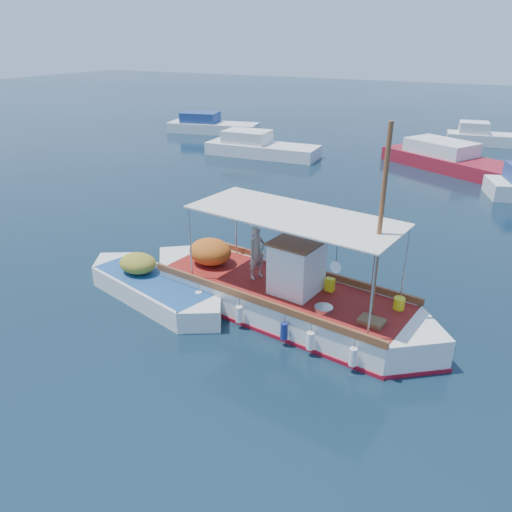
% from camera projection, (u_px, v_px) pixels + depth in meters
% --- Properties ---
extents(ground, '(160.00, 160.00, 0.00)m').
position_uv_depth(ground, '(303.00, 322.00, 14.13)').
color(ground, black).
rests_on(ground, ground).
extents(fishing_caique, '(9.65, 3.63, 5.94)m').
position_uv_depth(fishing_caique, '(279.00, 296.00, 14.43)').
color(fishing_caique, white).
rests_on(fishing_caique, ground).
extents(dinghy, '(5.70, 2.71, 1.44)m').
position_uv_depth(dinghy, '(153.00, 289.00, 15.34)').
color(dinghy, white).
rests_on(dinghy, ground).
extents(bg_boat_nw, '(7.60, 2.86, 1.80)m').
position_uv_depth(bg_boat_nw, '(259.00, 148.00, 33.19)').
color(bg_boat_nw, silver).
rests_on(bg_boat_nw, ground).
extents(bg_boat_n, '(9.88, 7.16, 1.80)m').
position_uv_depth(bg_boat_n, '(455.00, 162.00, 29.56)').
color(bg_boat_n, maroon).
rests_on(bg_boat_n, ground).
extents(bg_boat_far_w, '(7.63, 3.85, 1.80)m').
position_uv_depth(bg_boat_far_w, '(210.00, 126.00, 40.98)').
color(bg_boat_far_w, silver).
rests_on(bg_boat_far_w, ground).
extents(bg_boat_far_n, '(5.24, 2.80, 1.80)m').
position_uv_depth(bg_boat_far_n, '(481.00, 138.00, 36.58)').
color(bg_boat_far_n, silver).
rests_on(bg_boat_far_n, ground).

